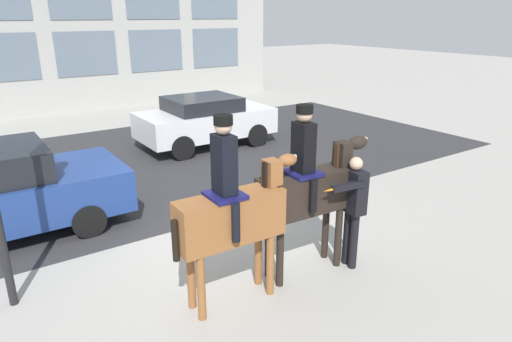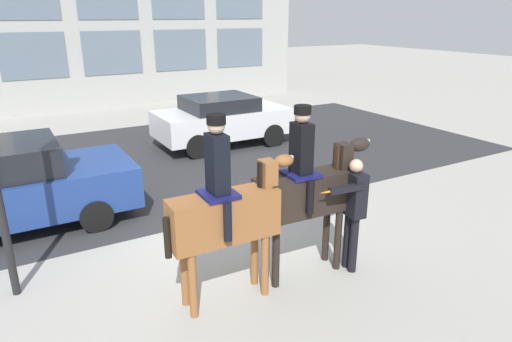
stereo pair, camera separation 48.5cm
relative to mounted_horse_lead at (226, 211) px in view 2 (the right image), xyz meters
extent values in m
plane|color=#9E9B93|center=(0.63, 1.93, -1.34)|extent=(80.00, 80.00, 0.00)
cube|color=#2D2D30|center=(0.63, 6.68, -1.34)|extent=(20.39, 8.50, 0.01)
cube|color=slate|center=(-0.86, 14.76, 0.94)|extent=(2.39, 0.02, 1.74)
cube|color=slate|center=(2.13, 14.76, 0.94)|extent=(2.39, 0.02, 1.74)
cube|color=slate|center=(5.12, 14.76, 0.94)|extent=(2.39, 0.02, 1.74)
cube|color=slate|center=(8.11, 14.76, 0.94)|extent=(2.39, 0.02, 1.74)
cube|color=brown|center=(-0.03, 0.00, -0.08)|extent=(1.50, 0.48, 0.65)
cylinder|color=brown|center=(0.51, 0.14, -0.87)|extent=(0.11, 0.11, 0.93)
cylinder|color=brown|center=(0.50, -0.17, -0.87)|extent=(0.11, 0.11, 0.93)
cylinder|color=brown|center=(-0.56, 0.17, -0.87)|extent=(0.11, 0.11, 0.93)
cylinder|color=brown|center=(-0.57, -0.14, -0.87)|extent=(0.11, 0.11, 0.93)
cube|color=brown|center=(0.63, -0.02, 0.31)|extent=(0.21, 0.25, 0.59)
cube|color=black|center=(0.51, -0.01, 0.33)|extent=(0.04, 0.08, 0.53)
ellipsoid|color=brown|center=(0.89, -0.02, 0.57)|extent=(0.29, 0.21, 0.17)
cube|color=silver|center=(0.97, -0.02, 0.59)|extent=(0.10, 0.05, 0.07)
cylinder|color=black|center=(-0.82, 0.02, -0.19)|extent=(0.09, 0.09, 0.55)
cube|color=#14144C|center=(-0.10, 0.00, 0.26)|extent=(0.46, 0.49, 0.05)
cube|color=black|center=(-0.10, 0.00, 0.68)|extent=(0.23, 0.33, 0.77)
sphere|color=#D1A889|center=(-0.10, 0.00, 1.17)|extent=(0.22, 0.22, 0.22)
cylinder|color=black|center=(-0.10, 0.00, 1.25)|extent=(0.24, 0.24, 0.12)
cylinder|color=black|center=(-0.10, 0.27, -0.02)|extent=(0.11, 0.11, 0.52)
cylinder|color=black|center=(-0.11, -0.27, -0.02)|extent=(0.11, 0.11, 0.52)
cube|color=black|center=(1.30, 0.05, -0.04)|extent=(1.55, 0.52, 0.61)
cylinder|color=black|center=(1.86, 0.18, -0.84)|extent=(0.11, 0.11, 1.00)
cylinder|color=black|center=(1.84, -0.13, -0.84)|extent=(0.11, 0.11, 1.00)
cylinder|color=black|center=(0.76, 0.23, -0.84)|extent=(0.11, 0.11, 1.00)
cylinder|color=black|center=(0.74, -0.08, -0.84)|extent=(0.11, 0.11, 1.00)
cube|color=black|center=(1.97, 0.02, 0.35)|extent=(0.21, 0.25, 0.59)
cube|color=#382314|center=(1.85, 0.02, 0.37)|extent=(0.04, 0.08, 0.53)
ellipsoid|color=black|center=(2.27, 0.00, 0.59)|extent=(0.37, 0.22, 0.21)
cube|color=silver|center=(2.38, 0.00, 0.61)|extent=(0.13, 0.06, 0.09)
cylinder|color=#382314|center=(0.50, 0.09, -0.14)|extent=(0.09, 0.09, 0.55)
cube|color=#14144C|center=(1.22, 0.05, 0.29)|extent=(0.48, 0.50, 0.05)
cube|color=black|center=(1.22, 0.05, 0.68)|extent=(0.24, 0.33, 0.71)
sphere|color=#D1A889|center=(1.22, 0.05, 1.15)|extent=(0.22, 0.22, 0.22)
cylinder|color=black|center=(1.22, 0.05, 1.22)|extent=(0.24, 0.24, 0.12)
cylinder|color=black|center=(1.24, 0.32, 0.03)|extent=(0.11, 0.11, 0.49)
cylinder|color=black|center=(1.21, -0.22, 0.03)|extent=(0.11, 0.11, 0.49)
cylinder|color=black|center=(2.00, -0.32, -0.88)|extent=(0.13, 0.13, 0.93)
cylinder|color=black|center=(2.02, -0.16, -0.88)|extent=(0.13, 0.13, 0.93)
cube|color=black|center=(2.01, -0.24, -0.07)|extent=(0.26, 0.42, 0.68)
sphere|color=#D1A889|center=(2.01, -0.24, 0.37)|extent=(0.20, 0.20, 0.20)
cube|color=black|center=(1.71, -0.38, 0.11)|extent=(0.56, 0.15, 0.09)
cone|color=orange|center=(1.37, -0.34, 0.11)|extent=(0.18, 0.06, 0.04)
cube|color=navy|center=(-2.61, 4.04, -0.65)|extent=(4.75, 1.99, 0.78)
cylinder|color=black|center=(-1.14, 3.12, -1.04)|extent=(0.61, 0.24, 0.61)
cylinder|color=black|center=(-1.14, 4.95, -1.04)|extent=(0.61, 0.24, 0.61)
cube|color=silver|center=(3.45, 7.23, -0.63)|extent=(3.95, 1.95, 0.75)
cube|color=black|center=(3.35, 7.23, -0.05)|extent=(1.98, 1.71, 0.41)
cylinder|color=black|center=(4.68, 6.34, -1.00)|extent=(0.68, 0.23, 0.68)
cylinder|color=black|center=(4.68, 8.13, -1.00)|extent=(0.68, 0.23, 0.68)
cylinder|color=black|center=(2.22, 6.34, -1.00)|extent=(0.68, 0.23, 0.68)
cylinder|color=black|center=(2.22, 8.13, -1.00)|extent=(0.68, 0.23, 0.68)
camera|label=1|loc=(-2.82, -4.71, 2.47)|focal=32.00mm
camera|label=2|loc=(-2.41, -4.97, 2.47)|focal=32.00mm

